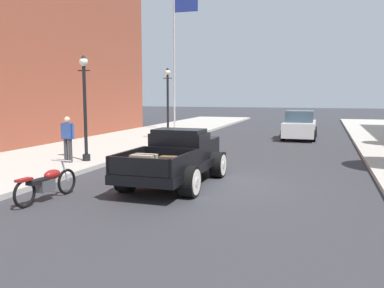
% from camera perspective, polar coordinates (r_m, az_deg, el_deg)
% --- Properties ---
extents(ground_plane, '(140.00, 140.00, 0.00)m').
position_cam_1_polar(ground_plane, '(12.39, 3.37, -5.26)').
color(ground_plane, '#333338').
extents(sidewalk_left, '(5.50, 64.00, 0.15)m').
position_cam_1_polar(sidewalk_left, '(15.78, -23.10, -2.91)').
color(sidewalk_left, '#B7B2A8').
rests_on(sidewalk_left, ground).
extents(hotrod_truck_black, '(2.26, 4.97, 1.58)m').
position_cam_1_polar(hotrod_truck_black, '(12.26, -1.86, -1.81)').
color(hotrod_truck_black, black).
rests_on(hotrod_truck_black, ground).
extents(motorcycle_parked, '(0.62, 2.12, 0.93)m').
position_cam_1_polar(motorcycle_parked, '(10.81, -19.24, -5.05)').
color(motorcycle_parked, black).
rests_on(motorcycle_parked, ground).
extents(car_background_white, '(1.88, 4.31, 1.65)m').
position_cam_1_polar(car_background_white, '(24.99, 14.51, 2.43)').
color(car_background_white, silver).
rests_on(car_background_white, ground).
extents(pedestrian_sidewalk_left, '(0.53, 0.22, 1.65)m').
position_cam_1_polar(pedestrian_sidewalk_left, '(15.58, -16.64, 0.99)').
color(pedestrian_sidewalk_left, '#333338').
rests_on(pedestrian_sidewalk_left, sidewalk_left).
extents(street_lamp_near, '(0.50, 0.32, 3.85)m').
position_cam_1_polar(street_lamp_near, '(15.71, -14.46, 5.86)').
color(street_lamp_near, black).
rests_on(street_lamp_near, sidewalk_left).
extents(street_lamp_far, '(0.50, 0.32, 3.85)m').
position_cam_1_polar(street_lamp_far, '(22.57, -3.34, 6.30)').
color(street_lamp_far, black).
rests_on(street_lamp_far, sidewalk_left).
extents(flagpole, '(1.74, 0.16, 9.16)m').
position_cam_1_polar(flagpole, '(28.78, -2.02, 13.17)').
color(flagpole, '#B2B2B7').
rests_on(flagpole, sidewalk_left).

